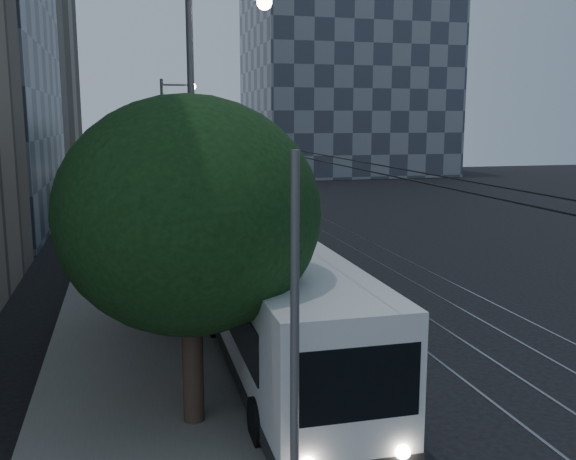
# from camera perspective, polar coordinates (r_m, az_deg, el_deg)

# --- Properties ---
(ground) EXTENTS (120.00, 120.00, 0.00)m
(ground) POSITION_cam_1_polar(r_m,az_deg,el_deg) (21.50, 7.52, -7.67)
(ground) COLOR black
(ground) RESTS_ON ground
(sidewalk) EXTENTS (5.00, 90.00, 0.15)m
(sidewalk) POSITION_cam_1_polar(r_m,az_deg,el_deg) (39.53, -13.74, 0.29)
(sidewalk) COLOR slate
(sidewalk) RESTS_ON ground
(tram_rails) EXTENTS (4.52, 90.00, 0.02)m
(tram_rails) POSITION_cam_1_polar(r_m,az_deg,el_deg) (40.84, 0.43, 0.78)
(tram_rails) COLOR gray
(tram_rails) RESTS_ON ground
(overhead_wires) EXTENTS (2.23, 90.00, 6.00)m
(overhead_wires) POSITION_cam_1_polar(r_m,az_deg,el_deg) (39.22, -10.23, 5.34)
(overhead_wires) COLOR black
(overhead_wires) RESTS_ON ground
(building_distant_right) EXTENTS (22.00, 18.00, 24.00)m
(building_distant_right) POSITION_cam_1_polar(r_m,az_deg,el_deg) (78.55, 5.08, 13.86)
(building_distant_right) COLOR #3C424C
(building_distant_right) RESTS_ON ground
(trolleybus) EXTENTS (2.77, 12.57, 5.63)m
(trolleybus) POSITION_cam_1_polar(r_m,az_deg,el_deg) (16.79, -1.29, -6.48)
(trolleybus) COLOR silver
(trolleybus) RESTS_ON ground
(pickup_silver) EXTENTS (3.13, 6.71, 1.86)m
(pickup_silver) POSITION_cam_1_polar(r_m,az_deg,el_deg) (30.74, -7.45, -0.57)
(pickup_silver) COLOR #B6B7BE
(pickup_silver) RESTS_ON ground
(car_white_a) EXTENTS (2.22, 4.11, 1.33)m
(car_white_a) POSITION_cam_1_polar(r_m,az_deg,el_deg) (38.57, -6.61, 1.16)
(car_white_a) COLOR silver
(car_white_a) RESTS_ON ground
(car_white_b) EXTENTS (3.18, 5.27, 1.43)m
(car_white_b) POSITION_cam_1_polar(r_m,az_deg,el_deg) (41.84, -8.39, 1.87)
(car_white_b) COLOR silver
(car_white_b) RESTS_ON ground
(car_white_c) EXTENTS (2.56, 4.22, 1.31)m
(car_white_c) POSITION_cam_1_polar(r_m,az_deg,el_deg) (44.35, -9.51, 2.21)
(car_white_c) COLOR silver
(car_white_c) RESTS_ON ground
(car_white_d) EXTENTS (2.70, 4.31, 1.37)m
(car_white_d) POSITION_cam_1_polar(r_m,az_deg,el_deg) (49.39, -10.13, 3.00)
(car_white_d) COLOR silver
(car_white_d) RESTS_ON ground
(tree_0) EXTENTS (5.32, 5.32, 6.94)m
(tree_0) POSITION_cam_1_polar(r_m,az_deg,el_deg) (12.99, -8.80, 1.30)
(tree_0) COLOR #31231B
(tree_0) RESTS_ON ground
(tree_1) EXTENTS (4.88, 4.88, 6.94)m
(tree_1) POSITION_cam_1_polar(r_m,az_deg,el_deg) (19.18, -10.62, 4.55)
(tree_1) COLOR #31231B
(tree_1) RESTS_ON ground
(tree_2) EXTENTS (4.79, 4.79, 6.77)m
(tree_2) POSITION_cam_1_polar(r_m,az_deg,el_deg) (27.32, -11.73, 5.76)
(tree_2) COLOR #31231B
(tree_2) RESTS_ON ground
(tree_3) EXTENTS (5.69, 5.69, 7.42)m
(tree_3) POSITION_cam_1_polar(r_m,az_deg,el_deg) (39.53, -12.57, 7.31)
(tree_3) COLOR #31231B
(tree_3) RESTS_ON ground
(tree_4) EXTENTS (5.74, 5.74, 7.52)m
(tree_4) POSITION_cam_1_polar(r_m,az_deg,el_deg) (44.45, -12.77, 7.65)
(tree_4) COLOR #31231B
(tree_4) RESTS_ON ground
(tree_5) EXTENTS (3.97, 3.97, 5.97)m
(tree_5) POSITION_cam_1_polar(r_m,az_deg,el_deg) (55.66, -13.59, 7.22)
(tree_5) COLOR #31231B
(tree_5) RESTS_ON ground
(streetlamp_near) EXTENTS (2.47, 0.44, 10.24)m
(streetlamp_near) POSITION_cam_1_polar(r_m,az_deg,el_deg) (18.85, -7.26, 8.89)
(streetlamp_near) COLOR #605F62
(streetlamp_near) RESTS_ON ground
(streetlamp_far) EXTENTS (2.18, 0.44, 8.85)m
(streetlamp_far) POSITION_cam_1_polar(r_m,az_deg,el_deg) (40.59, -10.46, 8.21)
(streetlamp_far) COLOR #605F62
(streetlamp_far) RESTS_ON ground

